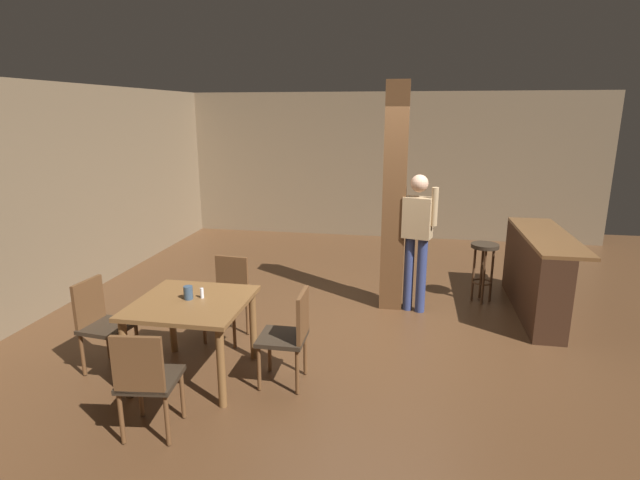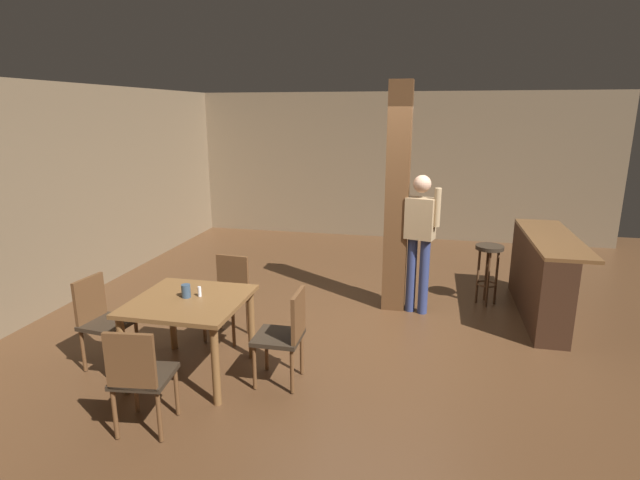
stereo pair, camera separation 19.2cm
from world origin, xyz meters
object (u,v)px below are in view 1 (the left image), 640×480
(napkin_cup, at_px, (188,293))
(dining_table, at_px, (192,313))
(chair_north, at_px, (228,294))
(chair_south, at_px, (146,378))
(salt_shaker, at_px, (202,293))
(bar_stool_near, at_px, (484,259))
(chair_west, at_px, (101,320))
(bar_counter, at_px, (535,273))
(standing_person, at_px, (417,233))
(chair_east, at_px, (290,333))

(napkin_cup, bearing_deg, dining_table, -37.96)
(dining_table, distance_m, chair_north, 0.88)
(dining_table, bearing_deg, chair_south, -87.55)
(salt_shaker, bearing_deg, bar_stool_near, 40.32)
(chair_south, bearing_deg, chair_west, 137.09)
(dining_table, height_order, chair_north, chair_north)
(bar_stool_near, bearing_deg, dining_table, -139.51)
(chair_north, distance_m, bar_counter, 3.73)
(salt_shaker, xyz_separation_m, standing_person, (1.96, 1.93, 0.19))
(chair_west, height_order, bar_stool_near, chair_west)
(dining_table, xyz_separation_m, standing_person, (2.04, 2.01, 0.36))
(chair_west, height_order, chair_south, same)
(chair_east, xyz_separation_m, bar_stool_near, (1.99, 2.46, 0.08))
(chair_south, distance_m, napkin_cup, 1.01)
(salt_shaker, relative_size, bar_counter, 0.05)
(chair_east, distance_m, standing_person, 2.32)
(chair_west, relative_size, napkin_cup, 7.11)
(bar_stool_near, bearing_deg, napkin_cup, -140.24)
(standing_person, bearing_deg, salt_shaker, -135.53)
(chair_south, height_order, salt_shaker, chair_south)
(chair_west, height_order, napkin_cup, chair_west)
(standing_person, bearing_deg, chair_east, -119.48)
(salt_shaker, height_order, bar_counter, bar_counter)
(napkin_cup, xyz_separation_m, bar_counter, (3.53, 2.20, -0.31))
(chair_west, relative_size, chair_north, 1.00)
(chair_east, bearing_deg, napkin_cup, -179.87)
(napkin_cup, distance_m, standing_person, 2.87)
(dining_table, relative_size, chair_south, 1.14)
(standing_person, height_order, bar_stool_near, standing_person)
(chair_west, relative_size, bar_stool_near, 1.13)
(standing_person, relative_size, bar_counter, 0.88)
(napkin_cup, relative_size, standing_person, 0.07)
(chair_west, bearing_deg, dining_table, 1.78)
(napkin_cup, bearing_deg, bar_stool_near, 39.76)
(chair_north, relative_size, chair_south, 1.00)
(salt_shaker, relative_size, bar_stool_near, 0.12)
(dining_table, distance_m, salt_shaker, 0.20)
(standing_person, bearing_deg, chair_north, -150.69)
(chair_north, bearing_deg, bar_counter, 21.37)
(napkin_cup, bearing_deg, bar_counter, 31.93)
(standing_person, xyz_separation_m, bar_counter, (1.45, 0.22, -0.49))
(chair_north, bearing_deg, bar_stool_near, 29.17)
(chair_north, distance_m, standing_person, 2.37)
(chair_west, relative_size, chair_south, 1.00)
(chair_east, height_order, napkin_cup, chair_east)
(napkin_cup, height_order, standing_person, standing_person)
(napkin_cup, distance_m, bar_stool_near, 3.85)
(chair_west, xyz_separation_m, chair_north, (0.95, 0.90, 0.00))
(dining_table, bearing_deg, napkin_cup, 142.04)
(chair_west, relative_size, standing_person, 0.52)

